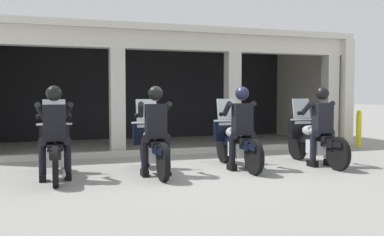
% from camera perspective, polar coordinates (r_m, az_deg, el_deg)
% --- Properties ---
extents(ground_plane, '(80.00, 80.00, 0.00)m').
position_cam_1_polar(ground_plane, '(10.87, -4.42, -4.42)').
color(ground_plane, gray).
extents(station_building, '(10.18, 4.13, 3.14)m').
position_cam_1_polar(station_building, '(12.74, -4.59, 5.68)').
color(station_building, black).
rests_on(station_building, ground).
extents(kerb_strip, '(9.68, 0.24, 0.12)m').
position_cam_1_polar(kerb_strip, '(10.35, -1.20, -4.46)').
color(kerb_strip, '#B7B5AD').
rests_on(kerb_strip, ground).
extents(motorcycle_far_left, '(0.62, 2.04, 1.35)m').
position_cam_1_polar(motorcycle_far_left, '(7.73, -17.92, -3.94)').
color(motorcycle_far_left, black).
rests_on(motorcycle_far_left, ground).
extents(police_officer_far_left, '(0.63, 0.61, 1.58)m').
position_cam_1_polar(police_officer_far_left, '(7.40, -17.98, -0.84)').
color(police_officer_far_left, black).
rests_on(police_officer_far_left, ground).
extents(motorcycle_center_left, '(0.62, 2.04, 1.35)m').
position_cam_1_polar(motorcycle_center_left, '(7.82, -5.39, -3.72)').
color(motorcycle_center_left, black).
rests_on(motorcycle_center_left, ground).
extents(police_officer_center_left, '(0.63, 0.61, 1.58)m').
position_cam_1_polar(police_officer_center_left, '(7.50, -4.94, -0.65)').
color(police_officer_center_left, black).
rests_on(police_officer_center_left, ground).
extents(motorcycle_center_right, '(0.62, 2.04, 1.35)m').
position_cam_1_polar(motorcycle_center_right, '(8.41, 5.85, -3.23)').
color(motorcycle_center_right, black).
rests_on(motorcycle_center_right, ground).
extents(police_officer_center_right, '(0.63, 0.61, 1.58)m').
position_cam_1_polar(police_officer_center_right, '(8.11, 6.67, -0.37)').
color(police_officer_center_right, black).
rests_on(police_officer_center_right, ground).
extents(motorcycle_far_right, '(0.62, 2.04, 1.35)m').
position_cam_1_polar(motorcycle_far_right, '(9.12, 15.94, -2.83)').
color(motorcycle_far_right, black).
rests_on(motorcycle_far_right, ground).
extents(police_officer_far_right, '(0.63, 0.61, 1.58)m').
position_cam_1_polar(police_officer_far_right, '(8.86, 17.01, -0.19)').
color(police_officer_far_right, black).
rests_on(police_officer_far_right, ground).
extents(bollard_kerbside, '(0.14, 0.14, 1.01)m').
position_cam_1_polar(bollard_kerbside, '(12.42, 21.48, -1.36)').
color(bollard_kerbside, yellow).
rests_on(bollard_kerbside, ground).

